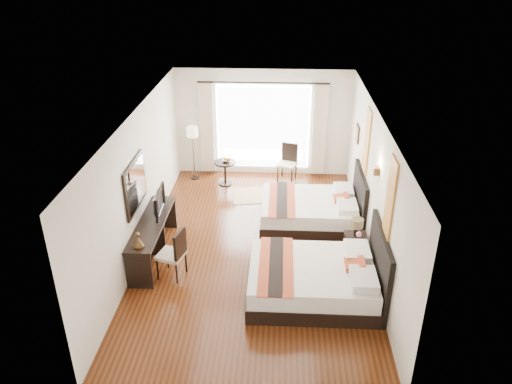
# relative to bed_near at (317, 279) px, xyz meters

# --- Properties ---
(floor) EXTENTS (4.50, 7.50, 0.01)m
(floor) POSITION_rel_bed_near_xyz_m (-1.17, 1.43, -0.34)
(floor) COLOR #39180A
(floor) RESTS_ON ground
(ceiling) EXTENTS (4.50, 7.50, 0.02)m
(ceiling) POSITION_rel_bed_near_xyz_m (-1.17, 1.43, 2.46)
(ceiling) COLOR white
(ceiling) RESTS_ON wall_headboard
(wall_headboard) EXTENTS (0.01, 7.50, 2.80)m
(wall_headboard) POSITION_rel_bed_near_xyz_m (1.08, 1.43, 1.07)
(wall_headboard) COLOR silver
(wall_headboard) RESTS_ON floor
(wall_desk) EXTENTS (0.01, 7.50, 2.80)m
(wall_desk) POSITION_rel_bed_near_xyz_m (-3.41, 1.43, 1.07)
(wall_desk) COLOR silver
(wall_desk) RESTS_ON floor
(wall_window) EXTENTS (4.50, 0.01, 2.80)m
(wall_window) POSITION_rel_bed_near_xyz_m (-1.17, 5.18, 1.07)
(wall_window) COLOR silver
(wall_window) RESTS_ON floor
(wall_entry) EXTENTS (4.50, 0.01, 2.80)m
(wall_entry) POSITION_rel_bed_near_xyz_m (-1.17, -2.31, 1.07)
(wall_entry) COLOR silver
(wall_entry) RESTS_ON floor
(window_glass) EXTENTS (2.40, 0.02, 2.20)m
(window_glass) POSITION_rel_bed_near_xyz_m (-1.17, 5.16, 0.97)
(window_glass) COLOR white
(window_glass) RESTS_ON wall_window
(sheer_curtain) EXTENTS (2.30, 0.02, 2.10)m
(sheer_curtain) POSITION_rel_bed_near_xyz_m (-1.17, 5.10, 0.97)
(sheer_curtain) COLOR white
(sheer_curtain) RESTS_ON wall_window
(drape_left) EXTENTS (0.35, 0.14, 2.35)m
(drape_left) POSITION_rel_bed_near_xyz_m (-2.62, 5.06, 0.95)
(drape_left) COLOR beige
(drape_left) RESTS_ON floor
(drape_right) EXTENTS (0.35, 0.14, 2.35)m
(drape_right) POSITION_rel_bed_near_xyz_m (0.28, 5.06, 0.95)
(drape_right) COLOR beige
(drape_right) RESTS_ON floor
(art_panel_near) EXTENTS (0.03, 0.50, 1.35)m
(art_panel_near) POSITION_rel_bed_near_xyz_m (1.06, 0.00, 1.62)
(art_panel_near) COLOR maroon
(art_panel_near) RESTS_ON wall_headboard
(art_panel_far) EXTENTS (0.03, 0.50, 1.35)m
(art_panel_far) POSITION_rel_bed_near_xyz_m (1.06, 2.54, 1.62)
(art_panel_far) COLOR maroon
(art_panel_far) RESTS_ON wall_headboard
(wall_sconce) EXTENTS (0.10, 0.14, 0.14)m
(wall_sconce) POSITION_rel_bed_near_xyz_m (1.02, 1.12, 1.59)
(wall_sconce) COLOR #4E361C
(wall_sconce) RESTS_ON wall_headboard
(mirror_frame) EXTENTS (0.04, 1.25, 0.95)m
(mirror_frame) POSITION_rel_bed_near_xyz_m (-3.39, 1.09, 1.22)
(mirror_frame) COLOR black
(mirror_frame) RESTS_ON wall_desk
(mirror_glass) EXTENTS (0.01, 1.12, 0.82)m
(mirror_glass) POSITION_rel_bed_near_xyz_m (-3.36, 1.09, 1.22)
(mirror_glass) COLOR white
(mirror_glass) RESTS_ON mirror_frame
(bed_near) EXTENTS (2.28, 1.78, 1.29)m
(bed_near) POSITION_rel_bed_near_xyz_m (0.00, 0.00, 0.00)
(bed_near) COLOR black
(bed_near) RESTS_ON floor
(bed_far) EXTENTS (2.17, 1.69, 1.23)m
(bed_far) POSITION_rel_bed_near_xyz_m (0.05, 2.54, -0.02)
(bed_far) COLOR black
(bed_far) RESTS_ON floor
(nightstand) EXTENTS (0.43, 0.53, 0.51)m
(nightstand) POSITION_rel_bed_near_xyz_m (0.80, 1.12, -0.08)
(nightstand) COLOR black
(nightstand) RESTS_ON floor
(table_lamp) EXTENTS (0.23, 0.23, 0.37)m
(table_lamp) POSITION_rel_bed_near_xyz_m (0.80, 1.20, 0.42)
(table_lamp) COLOR black
(table_lamp) RESTS_ON nightstand
(vase) EXTENTS (0.17, 0.17, 0.14)m
(vase) POSITION_rel_bed_near_xyz_m (0.80, 0.92, 0.24)
(vase) COLOR black
(vase) RESTS_ON nightstand
(console_desk) EXTENTS (0.50, 2.20, 0.76)m
(console_desk) POSITION_rel_bed_near_xyz_m (-3.16, 1.09, 0.05)
(console_desk) COLOR black
(console_desk) RESTS_ON floor
(television) EXTENTS (0.15, 0.86, 0.49)m
(television) POSITION_rel_bed_near_xyz_m (-3.14, 1.46, 0.67)
(television) COLOR black
(television) RESTS_ON console_desk
(bronze_figurine) EXTENTS (0.19, 0.19, 0.27)m
(bronze_figurine) POSITION_rel_bed_near_xyz_m (-3.16, 0.19, 0.56)
(bronze_figurine) COLOR #4E361C
(bronze_figurine) RESTS_ON console_desk
(desk_chair) EXTENTS (0.56, 0.56, 0.98)m
(desk_chair) POSITION_rel_bed_near_xyz_m (-2.64, 0.42, -0.03)
(desk_chair) COLOR #B8A28D
(desk_chair) RESTS_ON floor
(floor_lamp) EXTENTS (0.29, 0.29, 1.42)m
(floor_lamp) POSITION_rel_bed_near_xyz_m (-2.94, 4.72, 0.86)
(floor_lamp) COLOR black
(floor_lamp) RESTS_ON floor
(side_table) EXTENTS (0.55, 0.55, 0.63)m
(side_table) POSITION_rel_bed_near_xyz_m (-2.10, 4.39, -0.02)
(side_table) COLOR black
(side_table) RESTS_ON floor
(fruit_bowl) EXTENTS (0.26, 0.26, 0.05)m
(fruit_bowl) POSITION_rel_bed_near_xyz_m (-2.06, 4.39, 0.32)
(fruit_bowl) COLOR #482819
(fruit_bowl) RESTS_ON side_table
(window_chair) EXTENTS (0.56, 0.56, 0.96)m
(window_chair) POSITION_rel_bed_near_xyz_m (-0.51, 4.75, -0.04)
(window_chair) COLOR #B8A28D
(window_chair) RESTS_ON floor
(jute_rug) EXTENTS (1.42, 1.06, 0.01)m
(jute_rug) POSITION_rel_bed_near_xyz_m (-1.19, 3.80, -0.33)
(jute_rug) COLOR tan
(jute_rug) RESTS_ON floor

